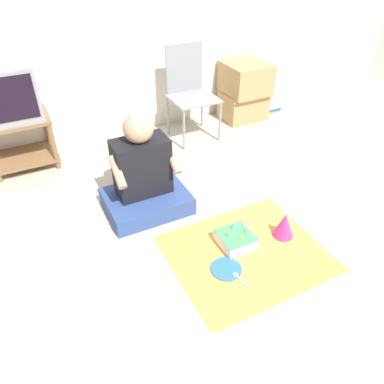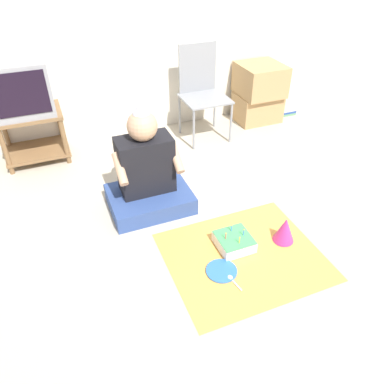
{
  "view_description": "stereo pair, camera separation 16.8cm",
  "coord_description": "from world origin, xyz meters",
  "px_view_note": "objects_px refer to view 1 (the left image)",
  "views": [
    {
      "loc": [
        -1.49,
        -1.64,
        1.89
      ],
      "look_at": [
        -0.54,
        0.25,
        0.35
      ],
      "focal_mm": 35.0,
      "sensor_mm": 36.0,
      "label": 1
    },
    {
      "loc": [
        -1.34,
        -1.71,
        1.89
      ],
      "look_at": [
        -0.54,
        0.25,
        0.35
      ],
      "focal_mm": 35.0,
      "sensor_mm": 36.0,
      "label": 2
    }
  ],
  "objects_px": {
    "paper_plate": "(226,269)",
    "tv": "(6,93)",
    "folding_chair": "(189,87)",
    "party_hat_blue": "(284,225)",
    "birthday_cake": "(236,239)",
    "cardboard_box_stack": "(244,90)",
    "book_pile": "(271,108)",
    "person_seated": "(144,177)"
  },
  "relations": [
    {
      "from": "folding_chair",
      "to": "paper_plate",
      "type": "height_order",
      "value": "folding_chair"
    },
    {
      "from": "birthday_cake",
      "to": "party_hat_blue",
      "type": "relative_size",
      "value": 1.23
    },
    {
      "from": "party_hat_blue",
      "to": "tv",
      "type": "bearing_deg",
      "value": 129.42
    },
    {
      "from": "paper_plate",
      "to": "tv",
      "type": "bearing_deg",
      "value": 116.81
    },
    {
      "from": "paper_plate",
      "to": "party_hat_blue",
      "type": "bearing_deg",
      "value": 10.85
    },
    {
      "from": "party_hat_blue",
      "to": "book_pile",
      "type": "bearing_deg",
      "value": 55.79
    },
    {
      "from": "tv",
      "to": "birthday_cake",
      "type": "bearing_deg",
      "value": -56.72
    },
    {
      "from": "person_seated",
      "to": "paper_plate",
      "type": "distance_m",
      "value": 0.96
    },
    {
      "from": "tv",
      "to": "paper_plate",
      "type": "relative_size",
      "value": 2.33
    },
    {
      "from": "cardboard_box_stack",
      "to": "person_seated",
      "type": "height_order",
      "value": "person_seated"
    },
    {
      "from": "book_pile",
      "to": "party_hat_blue",
      "type": "relative_size",
      "value": 1.04
    },
    {
      "from": "tv",
      "to": "cardboard_box_stack",
      "type": "relative_size",
      "value": 0.76
    },
    {
      "from": "cardboard_box_stack",
      "to": "book_pile",
      "type": "relative_size",
      "value": 3.16
    },
    {
      "from": "book_pile",
      "to": "person_seated",
      "type": "distance_m",
      "value": 2.32
    },
    {
      "from": "book_pile",
      "to": "person_seated",
      "type": "xyz_separation_m",
      "value": [
        -2.04,
        -1.08,
        0.25
      ]
    },
    {
      "from": "person_seated",
      "to": "birthday_cake",
      "type": "height_order",
      "value": "person_seated"
    },
    {
      "from": "person_seated",
      "to": "birthday_cake",
      "type": "relative_size",
      "value": 3.66
    },
    {
      "from": "folding_chair",
      "to": "book_pile",
      "type": "xyz_separation_m",
      "value": [
        1.15,
        0.08,
        -0.49
      ]
    },
    {
      "from": "cardboard_box_stack",
      "to": "book_pile",
      "type": "xyz_separation_m",
      "value": [
        0.42,
        0.01,
        -0.3
      ]
    },
    {
      "from": "folding_chair",
      "to": "party_hat_blue",
      "type": "distance_m",
      "value": 1.83
    },
    {
      "from": "person_seated",
      "to": "birthday_cake",
      "type": "xyz_separation_m",
      "value": [
        0.41,
        -0.71,
        -0.23
      ]
    },
    {
      "from": "book_pile",
      "to": "tv",
      "type": "bearing_deg",
      "value": 179.32
    },
    {
      "from": "book_pile",
      "to": "party_hat_blue",
      "type": "distance_m",
      "value": 2.25
    },
    {
      "from": "person_seated",
      "to": "party_hat_blue",
      "type": "bearing_deg",
      "value": -45.2
    },
    {
      "from": "birthday_cake",
      "to": "paper_plate",
      "type": "relative_size",
      "value": 1.16
    },
    {
      "from": "person_seated",
      "to": "folding_chair",
      "type": "bearing_deg",
      "value": 48.32
    },
    {
      "from": "tv",
      "to": "paper_plate",
      "type": "bearing_deg",
      "value": -63.19
    },
    {
      "from": "person_seated",
      "to": "party_hat_blue",
      "type": "height_order",
      "value": "person_seated"
    },
    {
      "from": "birthday_cake",
      "to": "cardboard_box_stack",
      "type": "bearing_deg",
      "value": 55.8
    },
    {
      "from": "tv",
      "to": "cardboard_box_stack",
      "type": "height_order",
      "value": "tv"
    },
    {
      "from": "paper_plate",
      "to": "birthday_cake",
      "type": "bearing_deg",
      "value": 44.51
    },
    {
      "from": "folding_chair",
      "to": "birthday_cake",
      "type": "xyz_separation_m",
      "value": [
        -0.48,
        -1.7,
        -0.47
      ]
    },
    {
      "from": "folding_chair",
      "to": "cardboard_box_stack",
      "type": "distance_m",
      "value": 0.76
    },
    {
      "from": "birthday_cake",
      "to": "party_hat_blue",
      "type": "height_order",
      "value": "party_hat_blue"
    },
    {
      "from": "birthday_cake",
      "to": "paper_plate",
      "type": "xyz_separation_m",
      "value": [
        -0.18,
        -0.18,
        -0.04
      ]
    },
    {
      "from": "cardboard_box_stack",
      "to": "birthday_cake",
      "type": "height_order",
      "value": "cardboard_box_stack"
    },
    {
      "from": "folding_chair",
      "to": "cardboard_box_stack",
      "type": "relative_size",
      "value": 1.45
    },
    {
      "from": "tv",
      "to": "person_seated",
      "type": "bearing_deg",
      "value": -54.93
    },
    {
      "from": "tv",
      "to": "party_hat_blue",
      "type": "relative_size",
      "value": 2.48
    },
    {
      "from": "book_pile",
      "to": "person_seated",
      "type": "height_order",
      "value": "person_seated"
    },
    {
      "from": "tv",
      "to": "birthday_cake",
      "type": "distance_m",
      "value": 2.27
    },
    {
      "from": "tv",
      "to": "folding_chair",
      "type": "xyz_separation_m",
      "value": [
        1.67,
        -0.12,
        -0.19
      ]
    }
  ]
}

